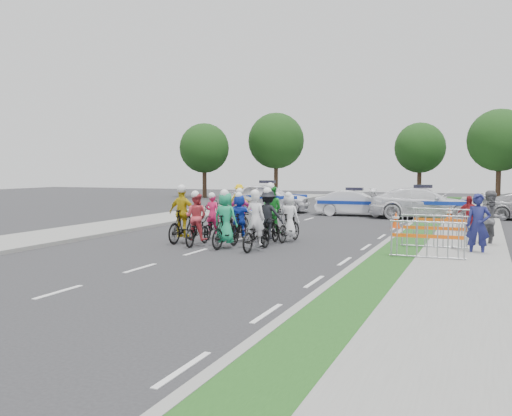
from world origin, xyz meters
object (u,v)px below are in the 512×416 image
at_px(rider_0, 256,230).
at_px(rider_1, 226,225).
at_px(rider_2, 197,225).
at_px(tree_1, 500,140).
at_px(police_car_2, 423,203).
at_px(marshal_hiviz, 239,199).
at_px(barrier_2, 441,224).
at_px(tree_3, 276,141).
at_px(police_car_1, 354,203).
at_px(tree_4, 420,148).
at_px(tree_0, 204,148).
at_px(spectator_0, 478,225).
at_px(rider_8, 271,218).
at_px(barrier_0, 427,242).
at_px(rider_4, 268,222).
at_px(cone_0, 396,220).
at_px(barrier_1, 434,233).
at_px(cone_1, 449,215).
at_px(parked_bike, 214,207).
at_px(spectator_2, 468,216).
at_px(rider_7, 289,222).
at_px(police_car_0, 267,198).
at_px(rider_6, 213,223).
at_px(rider_5, 240,220).
at_px(rider_9, 241,218).
at_px(spectator_1, 492,219).

height_order(rider_0, rider_1, rider_0).
relative_size(rider_2, tree_1, 0.27).
xyz_separation_m(police_car_2, marshal_hiviz, (-9.87, -0.50, 0.05)).
xyz_separation_m(barrier_2, tree_3, (-15.70, 26.16, 4.33)).
relative_size(police_car_1, tree_1, 0.60).
bearing_deg(tree_4, tree_0, -160.56).
distance_m(rider_0, rider_2, 2.26).
height_order(spectator_0, tree_3, tree_3).
distance_m(rider_8, marshal_hiviz, 11.40).
relative_size(rider_0, barrier_0, 0.95).
distance_m(rider_1, rider_4, 1.66).
xyz_separation_m(barrier_2, tree_0, (-20.70, 22.16, 3.63)).
distance_m(rider_1, police_car_1, 13.81).
distance_m(rider_8, cone_0, 6.50).
bearing_deg(marshal_hiviz, tree_3, -81.38).
height_order(rider_2, barrier_0, rider_2).
relative_size(barrier_1, cone_0, 2.86).
height_order(barrier_2, cone_1, barrier_2).
xyz_separation_m(rider_4, barrier_0, (5.30, -1.87, -0.18)).
xyz_separation_m(rider_4, tree_0, (-15.40, 25.47, 3.45)).
relative_size(marshal_hiviz, cone_0, 2.34).
height_order(police_car_1, parked_bike, police_car_1).
bearing_deg(spectator_2, parked_bike, 164.13).
bearing_deg(tree_1, rider_4, -105.46).
relative_size(rider_7, police_car_1, 0.43).
bearing_deg(cone_0, rider_4, -115.48).
distance_m(police_car_0, police_car_1, 5.18).
bearing_deg(tree_0, cone_1, -35.86).
distance_m(rider_8, tree_4, 30.29).
bearing_deg(rider_1, rider_2, -5.17).
xyz_separation_m(cone_0, parked_bike, (-10.18, 3.21, 0.08)).
height_order(police_car_1, spectator_0, spectator_0).
xyz_separation_m(police_car_1, spectator_2, (5.91, -7.49, 0.09)).
xyz_separation_m(rider_6, tree_0, (-13.03, 24.83, 3.63)).
bearing_deg(rider_5, barrier_2, -164.51).
xyz_separation_m(rider_9, barrier_1, (7.01, -1.26, -0.14)).
height_order(rider_1, spectator_2, rider_1).
relative_size(marshal_hiviz, tree_0, 0.26).
bearing_deg(police_car_2, rider_6, 141.95).
height_order(spectator_0, barrier_1, spectator_0).
xyz_separation_m(police_car_0, spectator_2, (11.07, -7.96, -0.07)).
xyz_separation_m(rider_6, tree_4, (3.97, 30.83, 3.63)).
xyz_separation_m(rider_4, rider_6, (-2.37, 0.64, -0.18)).
distance_m(police_car_0, spectator_1, 16.23).
distance_m(spectator_2, tree_1, 22.94).
bearing_deg(rider_6, barrier_2, -163.24).
relative_size(rider_6, spectator_0, 0.92).
height_order(barrier_0, barrier_1, same).
bearing_deg(rider_6, rider_7, -178.31).
distance_m(barrier_0, parked_bike, 17.06).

